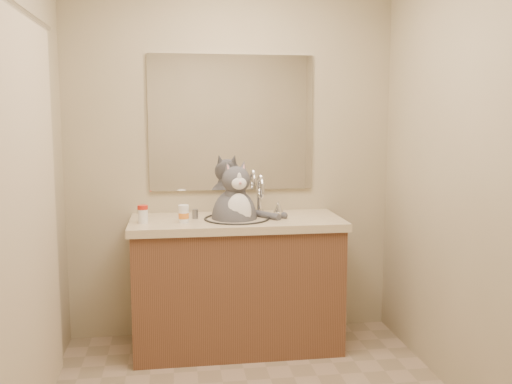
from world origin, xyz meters
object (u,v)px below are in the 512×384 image
at_px(cat, 235,214).
at_px(grey_canister, 195,214).
at_px(pill_bottle_redcap, 143,214).
at_px(pill_bottle_orange, 184,214).

bearing_deg(cat, grey_canister, 162.69).
xyz_separation_m(pill_bottle_redcap, grey_canister, (0.32, 0.11, -0.03)).
bearing_deg(cat, pill_bottle_orange, -172.98).
height_order(pill_bottle_redcap, pill_bottle_orange, same).
bearing_deg(pill_bottle_redcap, cat, 7.09).
relative_size(cat, pill_bottle_orange, 5.32).
distance_m(cat, pill_bottle_orange, 0.34).
bearing_deg(grey_canister, pill_bottle_redcap, -161.39).
relative_size(pill_bottle_redcap, pill_bottle_orange, 1.00).
relative_size(cat, pill_bottle_redcap, 5.30).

